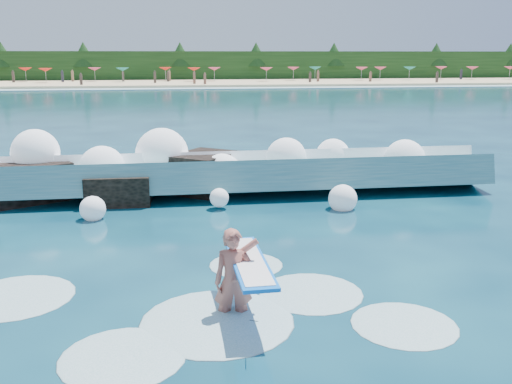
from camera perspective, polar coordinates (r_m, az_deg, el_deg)
ground at (r=12.30m, az=-5.61°, el=-7.87°), size 200.00×200.00×0.00m
beach at (r=89.54m, az=-8.23°, el=10.72°), size 140.00×20.00×0.40m
wet_band at (r=78.57m, az=-8.17°, el=10.22°), size 140.00×5.00×0.08m
treeline at (r=99.46m, az=-8.32°, el=12.32°), size 140.00×4.00×5.00m
breaking_wave at (r=18.95m, az=-6.56°, el=1.66°), size 19.75×3.01×1.70m
rock_cluster at (r=18.91m, az=-14.46°, el=0.92°), size 8.62×3.35×1.50m
surfer_with_board at (r=10.08m, az=-1.90°, el=-8.49°), size 0.96×3.01×1.89m
wave_spray at (r=18.76m, az=-7.69°, el=3.02°), size 15.32×4.64×2.28m
surf_foam at (r=10.49m, az=-5.42°, el=-11.78°), size 8.88×5.39×0.13m
beach_umbrellas at (r=92.10m, az=-8.15°, el=12.08°), size 114.48×6.06×0.50m
beachgoers at (r=88.31m, az=-2.12°, el=11.40°), size 100.99×13.60×1.93m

